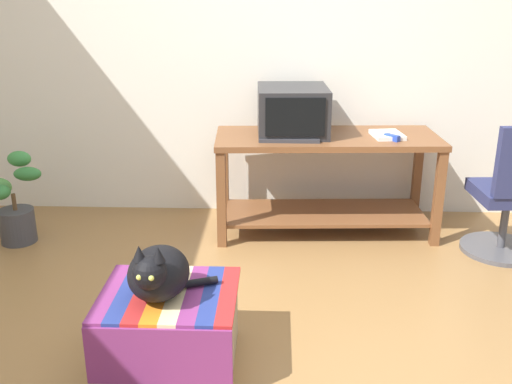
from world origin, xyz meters
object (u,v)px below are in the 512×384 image
at_px(book, 387,135).
at_px(stapler, 392,137).
at_px(tv_monitor, 292,111).
at_px(ottoman_with_blanket, 170,327).
at_px(desk, 326,166).
at_px(potted_plant, 15,208).
at_px(keyboard, 289,139).
at_px(office_chair, 512,200).
at_px(cat, 158,273).

height_order(book, stapler, stapler).
relative_size(tv_monitor, ottoman_with_blanket, 0.86).
relative_size(desk, potted_plant, 2.52).
relative_size(potted_plant, stapler, 5.61).
distance_m(desk, potted_plant, 2.15).
xyz_separation_m(keyboard, book, (0.67, 0.12, 0.00)).
bearing_deg(potted_plant, tv_monitor, 10.12).
bearing_deg(stapler, potted_plant, 141.15).
height_order(keyboard, ottoman_with_blanket, keyboard).
height_order(ottoman_with_blanket, stapler, stapler).
relative_size(office_chair, stapler, 8.09).
bearing_deg(office_chair, stapler, -21.76).
distance_m(ottoman_with_blanket, cat, 0.31).
distance_m(tv_monitor, ottoman_with_blanket, 1.88).
xyz_separation_m(tv_monitor, book, (0.64, -0.08, -0.14)).
bearing_deg(desk, cat, -120.45).
height_order(keyboard, potted_plant, keyboard).
relative_size(desk, book, 6.46).
height_order(cat, office_chair, office_chair).
bearing_deg(ottoman_with_blanket, book, 51.98).
height_order(ottoman_with_blanket, office_chair, office_chair).
relative_size(book, office_chair, 0.27).
height_order(tv_monitor, ottoman_with_blanket, tv_monitor).
xyz_separation_m(desk, ottoman_with_blanket, (-0.83, -1.60, -0.30)).
height_order(book, ottoman_with_blanket, book).
bearing_deg(tv_monitor, book, -9.90).
bearing_deg(keyboard, desk, 30.06).
height_order(tv_monitor, keyboard, tv_monitor).
bearing_deg(potted_plant, cat, -47.32).
distance_m(desk, tv_monitor, 0.45).
distance_m(desk, office_chair, 1.22).
bearing_deg(book, keyboard, -177.29).
height_order(desk, book, book).
distance_m(tv_monitor, potted_plant, 2.00).
xyz_separation_m(desk, potted_plant, (-2.12, -0.28, -0.24)).
relative_size(tv_monitor, potted_plant, 0.87).
distance_m(desk, book, 0.47).
xyz_separation_m(ottoman_with_blanket, potted_plant, (-1.29, 1.32, 0.06)).
xyz_separation_m(desk, cat, (-0.86, -1.65, 0.00)).
xyz_separation_m(cat, stapler, (1.28, 1.53, 0.24)).
bearing_deg(ottoman_with_blanket, potted_plant, 134.38).
relative_size(tv_monitor, cat, 1.35).
distance_m(tv_monitor, office_chair, 1.54).
height_order(ottoman_with_blanket, potted_plant, potted_plant).
relative_size(keyboard, stapler, 3.64).
bearing_deg(keyboard, ottoman_with_blanket, -110.75).
distance_m(book, cat, 2.07).
relative_size(tv_monitor, book, 2.24).
bearing_deg(tv_monitor, stapler, -17.61).
xyz_separation_m(desk, office_chair, (1.16, -0.37, -0.09)).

